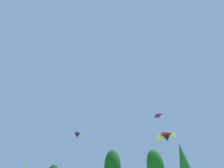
{
  "coord_description": "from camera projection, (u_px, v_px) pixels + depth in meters",
  "views": [
    {
      "loc": [
        3.96,
        2.71,
        1.92
      ],
      "look_at": [
        0.42,
        20.43,
        15.35
      ],
      "focal_mm": 23.14,
      "sensor_mm": 36.0,
      "label": 1
    }
  ],
  "objects": [
    {
      "name": "treeline_tree_d",
      "position": [
        113.0,
        167.0,
        46.29
      ],
      "size": [
        5.41,
        5.41,
        13.35
      ],
      "color": "#472D19",
      "rests_on": "ground_plane"
    },
    {
      "name": "treeline_tree_e",
      "position": [
        156.0,
        167.0,
        47.11
      ],
      "size": [
        5.51,
        5.51,
        13.73
      ],
      "color": "#472D19",
      "rests_on": "ground_plane"
    },
    {
      "name": "parafoil_kite_far_red_yellow",
      "position": [
        166.0,
        136.0,
        29.77
      ],
      "size": [
        8.6,
        17.31,
        10.33
      ],
      "color": "red"
    },
    {
      "name": "parafoil_kite_mid_magenta",
      "position": [
        158.0,
        116.0,
        31.39
      ],
      "size": [
        10.34,
        18.04,
        14.03
      ],
      "color": "#D12893"
    },
    {
      "name": "parafoil_kite_high_purple",
      "position": [
        77.0,
        135.0,
        38.74
      ],
      "size": [
        10.85,
        18.31,
        13.32
      ],
      "color": "purple"
    },
    {
      "name": "treeline_tree_f",
      "position": [
        184.0,
        162.0,
        44.48
      ],
      "size": [
        4.81,
        4.81,
        14.59
      ],
      "color": "#472D19",
      "rests_on": "ground_plane"
    }
  ]
}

